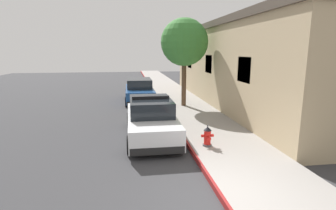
{
  "coord_description": "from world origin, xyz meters",
  "views": [
    {
      "loc": [
        -2.1,
        -5.28,
        3.43
      ],
      "look_at": [
        -0.34,
        6.47,
        1.0
      ],
      "focal_mm": 28.16,
      "sensor_mm": 36.0,
      "label": 1
    }
  ],
  "objects_px": {
    "fire_hydrant": "(207,136)",
    "street_tree": "(184,43)",
    "police_cruiser": "(151,119)",
    "parked_car_silver_ahead": "(139,91)"
  },
  "relations": [
    {
      "from": "fire_hydrant",
      "to": "street_tree",
      "type": "bearing_deg",
      "value": 84.93
    },
    {
      "from": "police_cruiser",
      "to": "street_tree",
      "type": "bearing_deg",
      "value": 65.07
    },
    {
      "from": "police_cruiser",
      "to": "fire_hydrant",
      "type": "xyz_separation_m",
      "value": [
        1.83,
        -1.79,
        -0.23
      ]
    },
    {
      "from": "police_cruiser",
      "to": "fire_hydrant",
      "type": "height_order",
      "value": "police_cruiser"
    },
    {
      "from": "parked_car_silver_ahead",
      "to": "street_tree",
      "type": "relative_size",
      "value": 0.93
    },
    {
      "from": "parked_car_silver_ahead",
      "to": "street_tree",
      "type": "xyz_separation_m",
      "value": [
        2.6,
        -2.61,
        3.19
      ]
    },
    {
      "from": "police_cruiser",
      "to": "fire_hydrant",
      "type": "distance_m",
      "value": 2.57
    },
    {
      "from": "street_tree",
      "to": "parked_car_silver_ahead",
      "type": "bearing_deg",
      "value": 134.86
    },
    {
      "from": "fire_hydrant",
      "to": "street_tree",
      "type": "relative_size",
      "value": 0.15
    },
    {
      "from": "police_cruiser",
      "to": "parked_car_silver_ahead",
      "type": "height_order",
      "value": "police_cruiser"
    }
  ]
}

